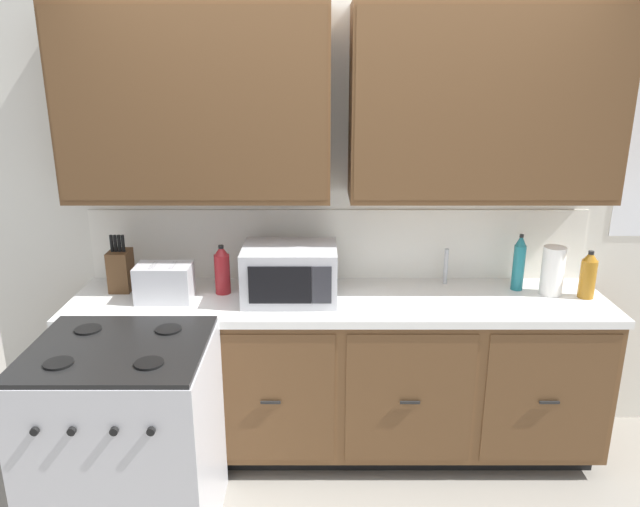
{
  "coord_description": "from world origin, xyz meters",
  "views": [
    {
      "loc": [
        -0.1,
        -2.64,
        2.08
      ],
      "look_at": [
        -0.11,
        0.27,
        1.16
      ],
      "focal_mm": 33.9,
      "sensor_mm": 36.0,
      "label": 1
    }
  ],
  "objects_px": {
    "stove_range": "(129,442)",
    "knife_block": "(122,269)",
    "microwave": "(291,273)",
    "bottle_amber": "(590,275)",
    "paper_towel_roll": "(554,271)",
    "bottle_red": "(224,270)",
    "bottle_teal": "(520,263)",
    "toaster": "(166,282)"
  },
  "relations": [
    {
      "from": "stove_range",
      "to": "knife_block",
      "type": "distance_m",
      "value": 0.95
    },
    {
      "from": "microwave",
      "to": "bottle_amber",
      "type": "height_order",
      "value": "microwave"
    },
    {
      "from": "knife_block",
      "to": "paper_towel_roll",
      "type": "bearing_deg",
      "value": -1.56
    },
    {
      "from": "bottle_red",
      "to": "bottle_teal",
      "type": "distance_m",
      "value": 1.58
    },
    {
      "from": "knife_block",
      "to": "stove_range",
      "type": "bearing_deg",
      "value": -74.28
    },
    {
      "from": "stove_range",
      "to": "microwave",
      "type": "height_order",
      "value": "microwave"
    },
    {
      "from": "bottle_red",
      "to": "knife_block",
      "type": "bearing_deg",
      "value": 175.24
    },
    {
      "from": "bottle_teal",
      "to": "stove_range",
      "type": "bearing_deg",
      "value": -158.73
    },
    {
      "from": "microwave",
      "to": "paper_towel_roll",
      "type": "xyz_separation_m",
      "value": [
        1.38,
        0.06,
        -0.01
      ]
    },
    {
      "from": "bottle_amber",
      "to": "bottle_red",
      "type": "bearing_deg",
      "value": 178.1
    },
    {
      "from": "stove_range",
      "to": "bottle_teal",
      "type": "relative_size",
      "value": 3.08
    },
    {
      "from": "bottle_amber",
      "to": "microwave",
      "type": "bearing_deg",
      "value": -179.53
    },
    {
      "from": "stove_range",
      "to": "bottle_red",
      "type": "relative_size",
      "value": 3.59
    },
    {
      "from": "bottle_teal",
      "to": "bottle_red",
      "type": "bearing_deg",
      "value": -178.03
    },
    {
      "from": "microwave",
      "to": "toaster",
      "type": "relative_size",
      "value": 1.71
    },
    {
      "from": "bottle_red",
      "to": "bottle_amber",
      "type": "bearing_deg",
      "value": -1.9
    },
    {
      "from": "bottle_red",
      "to": "bottle_teal",
      "type": "xyz_separation_m",
      "value": [
        1.58,
        0.05,
        0.02
      ]
    },
    {
      "from": "toaster",
      "to": "bottle_teal",
      "type": "relative_size",
      "value": 0.91
    },
    {
      "from": "knife_block",
      "to": "bottle_teal",
      "type": "xyz_separation_m",
      "value": [
        2.13,
        0.01,
        0.04
      ]
    },
    {
      "from": "microwave",
      "to": "paper_towel_roll",
      "type": "relative_size",
      "value": 1.85
    },
    {
      "from": "bottle_amber",
      "to": "bottle_teal",
      "type": "bearing_deg",
      "value": 160.07
    },
    {
      "from": "microwave",
      "to": "paper_towel_roll",
      "type": "bearing_deg",
      "value": 2.48
    },
    {
      "from": "bottle_amber",
      "to": "bottle_red",
      "type": "xyz_separation_m",
      "value": [
        -1.9,
        0.06,
        0.01
      ]
    },
    {
      "from": "bottle_red",
      "to": "bottle_teal",
      "type": "relative_size",
      "value": 0.86
    },
    {
      "from": "knife_block",
      "to": "bottle_amber",
      "type": "xyz_separation_m",
      "value": [
        2.46,
        -0.11,
        0.01
      ]
    },
    {
      "from": "stove_range",
      "to": "bottle_red",
      "type": "height_order",
      "value": "bottle_red"
    },
    {
      "from": "knife_block",
      "to": "bottle_amber",
      "type": "bearing_deg",
      "value": -2.54
    },
    {
      "from": "microwave",
      "to": "bottle_teal",
      "type": "distance_m",
      "value": 1.23
    },
    {
      "from": "stove_range",
      "to": "bottle_amber",
      "type": "relative_size",
      "value": 3.76
    },
    {
      "from": "toaster",
      "to": "bottle_teal",
      "type": "height_order",
      "value": "bottle_teal"
    },
    {
      "from": "microwave",
      "to": "bottle_teal",
      "type": "bearing_deg",
      "value": 6.1
    },
    {
      "from": "microwave",
      "to": "knife_block",
      "type": "relative_size",
      "value": 1.55
    },
    {
      "from": "stove_range",
      "to": "paper_towel_roll",
      "type": "distance_m",
      "value": 2.26
    },
    {
      "from": "stove_range",
      "to": "bottle_teal",
      "type": "bearing_deg",
      "value": 21.27
    },
    {
      "from": "knife_block",
      "to": "paper_towel_roll",
      "type": "height_order",
      "value": "knife_block"
    },
    {
      "from": "stove_range",
      "to": "bottle_teal",
      "type": "distance_m",
      "value": 2.15
    },
    {
      "from": "microwave",
      "to": "bottle_red",
      "type": "height_order",
      "value": "microwave"
    },
    {
      "from": "microwave",
      "to": "knife_block",
      "type": "xyz_separation_m",
      "value": [
        -0.91,
        0.12,
        -0.02
      ]
    },
    {
      "from": "knife_block",
      "to": "bottle_amber",
      "type": "relative_size",
      "value": 1.23
    },
    {
      "from": "toaster",
      "to": "bottle_amber",
      "type": "distance_m",
      "value": 2.19
    },
    {
      "from": "stove_range",
      "to": "bottle_red",
      "type": "distance_m",
      "value": 0.96
    },
    {
      "from": "bottle_amber",
      "to": "bottle_teal",
      "type": "relative_size",
      "value": 0.82
    }
  ]
}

